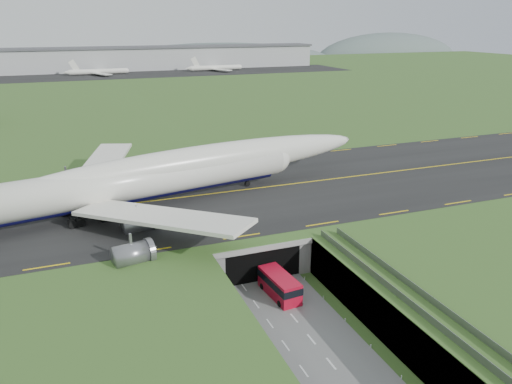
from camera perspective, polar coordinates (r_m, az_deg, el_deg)
name	(u,v)px	position (r m, az deg, el deg)	size (l,w,h in m)	color
ground	(285,308)	(70.93, 3.31, -13.10)	(900.00, 900.00, 0.00)	#3F6127
airfield_deck	(285,289)	(69.39, 3.36, -11.00)	(800.00, 800.00, 6.00)	gray
trench_road	(309,338)	(65.28, 6.13, -16.23)	(12.00, 75.00, 0.20)	slate
taxiway	(215,194)	(96.45, -4.68, -0.19)	(800.00, 44.00, 0.18)	black
tunnel_portal	(244,239)	(83.04, -1.39, -5.43)	(17.00, 22.30, 6.00)	gray
guideway	(450,335)	(60.13, 21.33, -14.98)	(3.00, 53.00, 7.05)	#A8A8A3
jumbo_jet	(151,177)	(90.45, -11.96, 1.66)	(92.51, 59.14, 19.94)	white
shuttle_tram	(279,285)	(72.66, 2.70, -10.59)	(3.77, 8.33, 3.29)	#B50C24
cargo_terminal	(99,59)	(355.68, -17.50, 14.29)	(320.00, 67.00, 15.60)	#B2B2B2
distant_hills	(161,68)	(494.56, -10.85, 13.78)	(700.00, 91.00, 60.00)	#51615E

